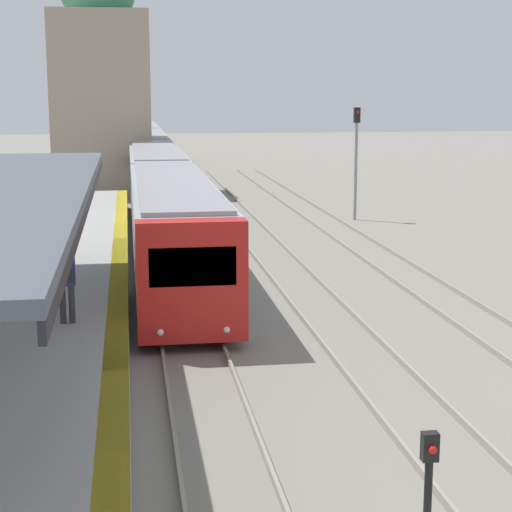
# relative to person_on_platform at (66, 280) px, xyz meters

# --- Properties ---
(person_on_platform) EXTENTS (0.40, 0.40, 1.66)m
(person_on_platform) POSITION_rel_person_on_platform_xyz_m (0.00, 0.00, 0.00)
(person_on_platform) COLOR #2D2D33
(person_on_platform) RESTS_ON station_platform
(train_near) EXTENTS (2.56, 63.04, 3.20)m
(train_near) POSITION_rel_person_on_platform_xyz_m (2.80, 31.70, -0.12)
(train_near) COLOR red
(train_near) RESTS_ON ground_plane
(signal_post_near) EXTENTS (0.20, 0.21, 1.93)m
(signal_post_near) POSITION_rel_person_on_platform_xyz_m (4.92, -9.46, -0.70)
(signal_post_near) COLOR black
(signal_post_near) RESTS_ON ground_plane
(signal_mast_far) EXTENTS (0.28, 0.29, 5.24)m
(signal_mast_far) POSITION_rel_person_on_platform_xyz_m (11.95, 20.11, 1.38)
(signal_mast_far) COLOR gray
(signal_mast_far) RESTS_ON ground_plane
(distant_domed_building) EXTENTS (5.67, 5.67, 13.89)m
(distant_domed_building) POSITION_rel_person_on_platform_xyz_m (-0.03, 33.54, 4.63)
(distant_domed_building) COLOR gray
(distant_domed_building) RESTS_ON ground_plane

